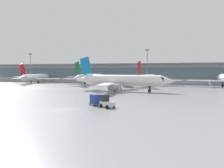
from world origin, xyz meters
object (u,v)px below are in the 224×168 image
Objects in this scene: gate_airplane_2 at (147,78)px; taxiing_regional_jet at (122,80)px; gate_airplane_1 at (90,77)px; baggage_tug at (107,102)px; apron_light_mast_0 at (31,66)px; gate_airplane_0 at (36,77)px; apron_light_mast_1 at (147,65)px; cargo_dolly_lead at (96,99)px.

taxiing_regional_jet is (-2.50, -29.46, 0.22)m from gate_airplane_2.
taxiing_regional_jet reaches higher than gate_airplane_1.
apron_light_mast_0 reaches higher than baggage_tug.
gate_airplane_0 is 29.56m from gate_airplane_1.
apron_light_mast_0 reaches higher than gate_airplane_0.
taxiing_regional_jet reaches higher than gate_airplane_2.
apron_light_mast_1 is at bearing -59.34° from gate_airplane_1.
gate_airplane_1 is 64.74m from cargo_dolly_lead.
apron_light_mast_1 is (-3.00, 71.79, 7.63)m from cargo_dolly_lead.
gate_airplane_0 reaches higher than cargo_dolly_lead.
baggage_tug is at bearing -152.13° from gate_airplane_1.
gate_airplane_1 is 40.96m from apron_light_mast_0.
gate_airplane_0 is 54.66m from apron_light_mast_1.
gate_airplane_2 is at bearing 124.10° from cargo_dolly_lead.
cargo_dolly_lead is at bearing -77.10° from taxiing_regional_jet.
baggage_tug is 3.29m from cargo_dolly_lead.
gate_airplane_0 is 0.94× the size of gate_airplane_1.
gate_airplane_2 is at bearing -80.33° from apron_light_mast_1.
cargo_dolly_lead is (0.78, -58.77, -1.91)m from gate_airplane_2.
gate_airplane_2 is at bearing -96.61° from gate_airplane_0.
gate_airplane_1 is 37.73m from taxiing_regional_jet.
gate_airplane_1 is 67.54m from baggage_tug.
apron_light_mast_0 is (-39.33, 10.11, 5.34)m from gate_airplane_1.
apron_light_mast_1 is at bearing 96.12° from taxiing_regional_jet.
cargo_dolly_lead is (3.28, -29.31, -2.13)m from taxiing_regional_jet.
cargo_dolly_lead is (-2.74, 1.81, 0.16)m from baggage_tug.
gate_airplane_0 is 10.75× the size of cargo_dolly_lead.
gate_airplane_1 is 11.45× the size of cargo_dolly_lead.
apron_light_mast_1 is (53.06, 11.74, 5.87)m from gate_airplane_0.
gate_airplane_1 is 0.94× the size of taxiing_regional_jet.
apron_light_mast_0 reaches higher than gate_airplane_2.
apron_light_mast_0 is at bearing 77.77° from gate_airplane_1.
gate_airplane_0 is at bearing 92.76° from gate_airplane_2.
baggage_tug is 74.23m from apron_light_mast_1.
apron_light_mast_0 is at bearing 154.02° from taxiing_regional_jet.
gate_airplane_2 is 14.39m from apron_light_mast_1.
gate_airplane_0 is 1.85× the size of apron_light_mast_0.
gate_airplane_1 is 27.35m from apron_light_mast_1.
baggage_tug is at bearing -72.53° from taxiing_regional_jet.
gate_airplane_0 is 85.36m from baggage_tug.
gate_airplane_0 is at bearing 166.89° from baggage_tug.
gate_airplane_2 is 11.34× the size of cargo_dolly_lead.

